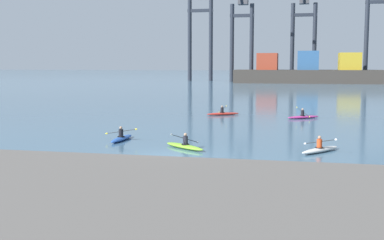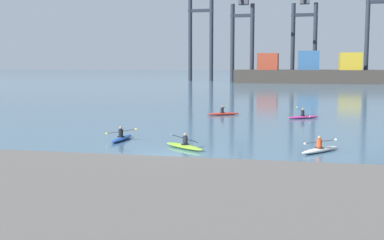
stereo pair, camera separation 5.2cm
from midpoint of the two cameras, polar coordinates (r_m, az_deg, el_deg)
name	(u,v)px [view 2 (the right image)]	position (r m, az deg, el deg)	size (l,w,h in m)	color
ground_plane	(171,157)	(27.29, -2.37, -4.20)	(800.00, 800.00, 0.00)	#476B84
container_barge	(308,72)	(137.36, 13.16, 5.34)	(38.86, 10.22, 8.55)	#38332D
gantry_crane_west	(200,23)	(152.81, 0.97, 11.08)	(7.74, 18.19, 37.87)	#232833
gantry_crane_west_mid	(242,27)	(144.86, 5.76, 10.57)	(6.87, 19.25, 31.61)	#232833
gantry_crane_east_mid	(304,27)	(150.38, 12.73, 10.35)	(7.52, 15.68, 33.18)	#232833
gantry_crane_east	(381,17)	(146.20, 20.85, 10.94)	(8.01, 20.26, 35.14)	#232833
kayak_magenta	(303,117)	(47.46, 12.65, 0.38)	(3.12, 2.45, 1.04)	#C13384
kayak_blue	(121,138)	(33.27, -8.04, -2.04)	(2.27, 3.41, 0.95)	#2856B2
kayak_lime	(184,146)	(29.80, -0.84, -2.96)	(3.04, 2.58, 1.02)	#7ABC2D
kayak_white	(320,149)	(29.53, 14.48, -3.25)	(2.50, 3.09, 0.95)	silver
kayak_red	(223,113)	(49.47, 3.60, 0.76)	(3.24, 2.23, 1.08)	red
stone_quay	(52,229)	(15.08, -15.60, -11.94)	(80.00, 20.00, 0.65)	#605B56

